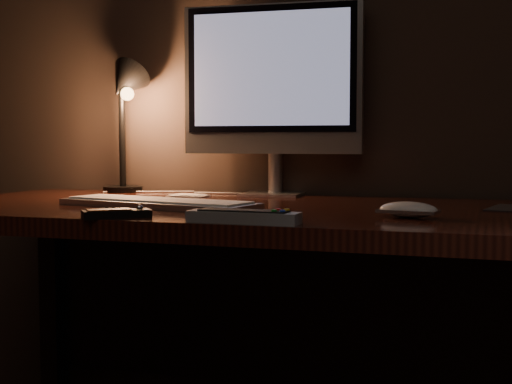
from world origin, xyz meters
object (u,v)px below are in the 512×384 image
(mouse, at_px, (408,212))
(tv_remote, at_px, (243,216))
(keyboard, at_px, (158,203))
(desk_lamp, at_px, (124,102))
(desk, at_px, (253,256))
(monitor, at_px, (272,83))
(media_remote, at_px, (117,213))

(mouse, bearing_deg, tv_remote, -136.26)
(keyboard, xyz_separation_m, desk_lamp, (-0.29, 0.38, 0.26))
(desk, height_order, mouse, mouse)
(monitor, bearing_deg, media_remote, -103.21)
(monitor, bearing_deg, keyboard, -112.70)
(media_remote, height_order, tv_remote, tv_remote)
(monitor, relative_size, mouse, 4.53)
(monitor, xyz_separation_m, media_remote, (-0.12, -0.66, -0.30))
(desk, bearing_deg, keyboard, -138.70)
(desk, relative_size, monitor, 3.03)
(mouse, height_order, media_remote, media_remote)
(keyboard, bearing_deg, media_remote, -70.44)
(media_remote, bearing_deg, desk_lamp, 77.57)
(media_remote, relative_size, tv_remote, 0.62)
(keyboard, height_order, desk_lamp, desk_lamp)
(desk, distance_m, media_remote, 0.45)
(desk, xyz_separation_m, keyboard, (-0.18, -0.16, 0.14))
(desk, relative_size, keyboard, 3.25)
(desk_lamp, bearing_deg, media_remote, -75.26)
(keyboard, distance_m, tv_remote, 0.39)
(desk, bearing_deg, media_remote, -110.34)
(monitor, xyz_separation_m, desk_lamp, (-0.44, -0.04, -0.05))
(media_remote, bearing_deg, tv_remote, -40.73)
(tv_remote, bearing_deg, desk, 107.54)
(desk, height_order, monitor, monitor)
(tv_remote, bearing_deg, mouse, 35.61)
(media_remote, bearing_deg, keyboard, 57.29)
(tv_remote, bearing_deg, media_remote, -179.53)
(mouse, bearing_deg, monitor, 141.60)
(mouse, xyz_separation_m, media_remote, (-0.55, -0.19, -0.00))
(desk, distance_m, monitor, 0.51)
(mouse, bearing_deg, desk_lamp, 162.82)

